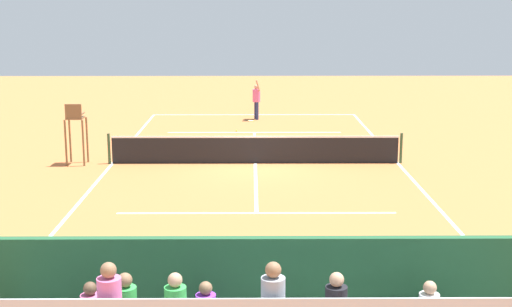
# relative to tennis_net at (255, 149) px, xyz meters

# --- Properties ---
(ground_plane) EXTENTS (60.00, 60.00, 0.00)m
(ground_plane) POSITION_rel_tennis_net_xyz_m (0.00, 0.00, -0.50)
(ground_plane) COLOR #C66B38
(court_line_markings) EXTENTS (10.10, 22.20, 0.01)m
(court_line_markings) POSITION_rel_tennis_net_xyz_m (0.00, -0.04, -0.50)
(court_line_markings) COLOR white
(court_line_markings) RESTS_ON ground
(tennis_net) EXTENTS (10.30, 0.10, 1.07)m
(tennis_net) POSITION_rel_tennis_net_xyz_m (0.00, 0.00, 0.00)
(tennis_net) COLOR black
(tennis_net) RESTS_ON ground
(backdrop_wall) EXTENTS (18.00, 0.16, 2.00)m
(backdrop_wall) POSITION_rel_tennis_net_xyz_m (0.00, 14.00, 0.50)
(backdrop_wall) COLOR #235633
(backdrop_wall) RESTS_ON ground
(umpire_chair) EXTENTS (0.67, 0.67, 2.14)m
(umpire_chair) POSITION_rel_tennis_net_xyz_m (6.20, 0.12, 0.81)
(umpire_chair) COLOR brown
(umpire_chair) RESTS_ON ground
(courtside_bench) EXTENTS (1.80, 0.40, 0.93)m
(courtside_bench) POSITION_rel_tennis_net_xyz_m (-2.63, 13.27, 0.06)
(courtside_bench) COLOR #234C2D
(courtside_bench) RESTS_ON ground
(tennis_player) EXTENTS (0.46, 0.56, 1.93)m
(tennis_player) POSITION_rel_tennis_net_xyz_m (-0.11, -9.56, 0.51)
(tennis_player) COLOR navy
(tennis_player) RESTS_ON ground
(tennis_racket) EXTENTS (0.58, 0.34, 0.03)m
(tennis_racket) POSITION_rel_tennis_net_xyz_m (0.18, -9.04, -0.49)
(tennis_racket) COLOR black
(tennis_racket) RESTS_ON ground
(tennis_ball_near) EXTENTS (0.07, 0.07, 0.07)m
(tennis_ball_near) POSITION_rel_tennis_net_xyz_m (0.79, -6.31, -0.47)
(tennis_ball_near) COLOR #CCDB33
(tennis_ball_near) RESTS_ON ground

